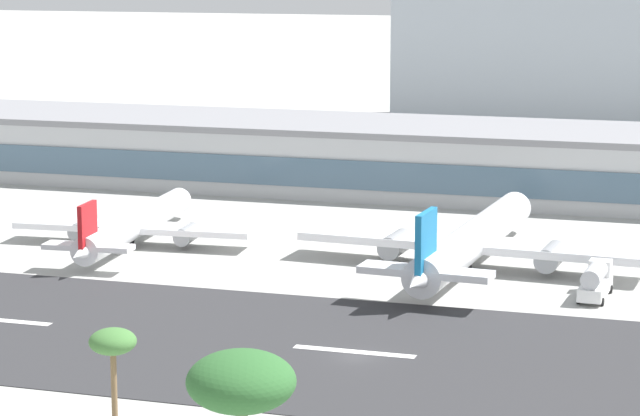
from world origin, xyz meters
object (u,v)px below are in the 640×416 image
terminal_building (406,157)px  palm_tree_0 (113,346)px  distant_hotel_block (617,25)px  airliner_red_tail_gate_0 (132,226)px  service_fuel_truck_0 (595,280)px  palm_tree_1 (241,387)px  airliner_blue_tail_gate_1 (470,243)px

terminal_building → palm_tree_0: (6.35, -119.98, 3.35)m
distant_hotel_block → palm_tree_0: (-17.77, -216.13, -13.21)m
airliner_red_tail_gate_0 → service_fuel_truck_0: bearing=-103.4°
service_fuel_truck_0 → terminal_building: bearing=34.2°
service_fuel_truck_0 → palm_tree_0: palm_tree_0 is taller
palm_tree_1 → airliner_red_tail_gate_0: bearing=118.5°
distant_hotel_block → service_fuel_truck_0: distant_hotel_block is taller
terminal_building → palm_tree_1: palm_tree_1 is taller
airliner_blue_tail_gate_1 → airliner_red_tail_gate_0: bearing=93.7°
airliner_red_tail_gate_0 → service_fuel_truck_0: size_ratio=4.64×
service_fuel_truck_0 → palm_tree_1: bearing=174.9°
airliner_blue_tail_gate_1 → palm_tree_0: bearing=172.6°
service_fuel_truck_0 → palm_tree_1: size_ratio=0.55×
distant_hotel_block → airliner_red_tail_gate_0: 156.29m
distant_hotel_block → palm_tree_0: size_ratio=9.49×
terminal_building → airliner_red_tail_gate_0: (-24.22, -51.22, -2.76)m
airliner_red_tail_gate_0 → palm_tree_1: 101.62m
palm_tree_0 → airliner_red_tail_gate_0: bearing=114.0°
palm_tree_0 → terminal_building: bearing=93.0°
airliner_red_tail_gate_0 → palm_tree_0: palm_tree_0 is taller
service_fuel_truck_0 → airliner_red_tail_gate_0: bearing=84.5°
distant_hotel_block → airliner_blue_tail_gate_1: (-3.97, -147.64, -18.66)m
airliner_blue_tail_gate_1 → palm_tree_0: 70.07m
distant_hotel_block → airliner_red_tail_gate_0: size_ratio=2.38×
palm_tree_0 → service_fuel_truck_0: bearing=63.4°
airliner_blue_tail_gate_1 → service_fuel_truck_0: bearing=-116.3°
airliner_red_tail_gate_0 → palm_tree_1: bearing=-155.8°
airliner_blue_tail_gate_1 → service_fuel_truck_0: (15.86, -9.29, -1.30)m
service_fuel_truck_0 → distant_hotel_block: bearing=7.9°
palm_tree_1 → terminal_building: bearing=99.7°
terminal_building → airliner_red_tail_gate_0: size_ratio=4.46×
terminal_building → palm_tree_1: (24.01, -140.01, 8.16)m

